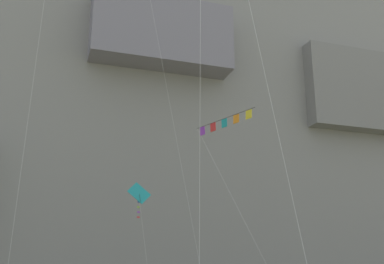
% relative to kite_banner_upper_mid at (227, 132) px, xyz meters
% --- Properties ---
extents(cliff_face, '(180.00, 29.78, 60.10)m').
position_rel_kite_banner_upper_mid_xyz_m(cliff_face, '(0.75, 33.11, 18.23)').
color(cliff_face, gray).
rests_on(cliff_face, ground).
extents(kite_banner_upper_mid, '(3.67, 5.97, 12.58)m').
position_rel_kite_banner_upper_mid_xyz_m(kite_banner_upper_mid, '(0.00, 0.00, 0.00)').
color(kite_banner_upper_mid, black).
rests_on(kite_banner_upper_mid, ground).
extents(kite_diamond_low_left, '(2.07, 1.49, 10.55)m').
position_rel_kite_banner_upper_mid_xyz_m(kite_diamond_low_left, '(-2.82, 9.89, -2.37)').
color(kite_diamond_low_left, teal).
rests_on(kite_diamond_low_left, ground).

